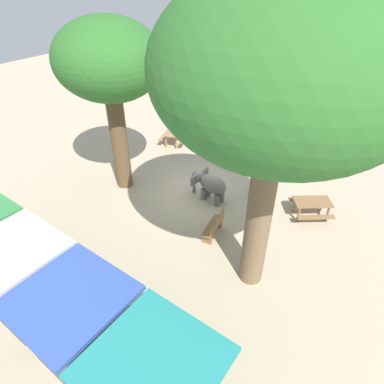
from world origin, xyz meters
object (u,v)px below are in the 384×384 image
(picnic_table_far, at_px, (312,205))
(market_stall_blue, at_px, (80,330))
(shade_tree_main, at_px, (280,76))
(person_handler, at_px, (256,178))
(elephant, at_px, (209,184))
(picnic_table_near, at_px, (175,134))
(market_stall_white, at_px, (23,282))
(wooden_bench, at_px, (214,226))
(shade_tree_secondary, at_px, (109,63))

(picnic_table_far, xyz_separation_m, market_stall_blue, (2.82, 9.42, 0.55))
(shade_tree_main, bearing_deg, person_handler, -64.13)
(elephant, xyz_separation_m, person_handler, (-1.52, -1.41, 0.14))
(picnic_table_near, height_order, market_stall_white, market_stall_white)
(wooden_bench, xyz_separation_m, market_stall_blue, (0.20, 6.06, 0.67))
(shade_tree_secondary, xyz_separation_m, picnic_table_far, (-8.05, -2.84, -5.02))
(elephant, bearing_deg, market_stall_blue, 102.14)
(wooden_bench, bearing_deg, shade_tree_secondary, 73.59)
(elephant, xyz_separation_m, shade_tree_main, (-3.62, 2.92, 5.93))
(shade_tree_secondary, height_order, picnic_table_near, shade_tree_secondary)
(person_handler, relative_size, market_stall_blue, 0.64)
(market_stall_blue, distance_m, market_stall_white, 2.60)
(shade_tree_secondary, distance_m, wooden_bench, 7.49)
(shade_tree_main, xyz_separation_m, wooden_bench, (2.12, -1.00, -6.27))
(picnic_table_far, distance_m, market_stall_white, 10.89)
(picnic_table_near, relative_size, market_stall_white, 0.76)
(elephant, relative_size, picnic_table_far, 0.87)
(elephant, distance_m, picnic_table_far, 4.37)
(person_handler, bearing_deg, market_stall_white, 26.39)
(elephant, distance_m, wooden_bench, 2.46)
(elephant, bearing_deg, person_handler, -134.22)
(picnic_table_far, bearing_deg, market_stall_blue, -144.45)
(elephant, relative_size, wooden_bench, 1.26)
(elephant, xyz_separation_m, picnic_table_far, (-4.12, -1.45, -0.22))
(person_handler, height_order, market_stall_white, market_stall_white)
(person_handler, bearing_deg, picnic_table_near, -64.80)
(market_stall_white, bearing_deg, market_stall_blue, 180.00)
(shade_tree_main, height_order, picnic_table_far, shade_tree_main)
(market_stall_white, bearing_deg, elephant, -99.24)
(picnic_table_near, bearing_deg, shade_tree_main, 33.27)
(shade_tree_secondary, bearing_deg, market_stall_blue, 128.42)
(person_handler, height_order, picnic_table_far, person_handler)
(shade_tree_main, distance_m, market_stall_blue, 7.89)
(shade_tree_secondary, relative_size, picnic_table_near, 3.85)
(shade_tree_main, relative_size, wooden_bench, 6.24)
(elephant, relative_size, market_stall_blue, 0.73)
(shade_tree_main, distance_m, shade_tree_secondary, 7.78)
(person_handler, distance_m, market_stall_blue, 9.39)
(shade_tree_secondary, distance_m, market_stall_blue, 9.52)
(market_stall_white, bearing_deg, picnic_table_far, -119.91)
(shade_tree_secondary, bearing_deg, wooden_bench, 174.41)
(picnic_table_far, relative_size, market_stall_white, 0.83)
(picnic_table_far, bearing_deg, picnic_table_near, 129.62)
(person_handler, height_order, picnic_table_near, person_handler)
(person_handler, bearing_deg, elephant, -4.00)
(elephant, height_order, picnic_table_near, elephant)
(shade_tree_main, relative_size, picnic_table_far, 4.33)
(shade_tree_secondary, relative_size, market_stall_blue, 2.91)
(person_handler, xyz_separation_m, wooden_bench, (0.01, 3.33, -0.48))
(person_handler, bearing_deg, shade_tree_main, 68.97)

